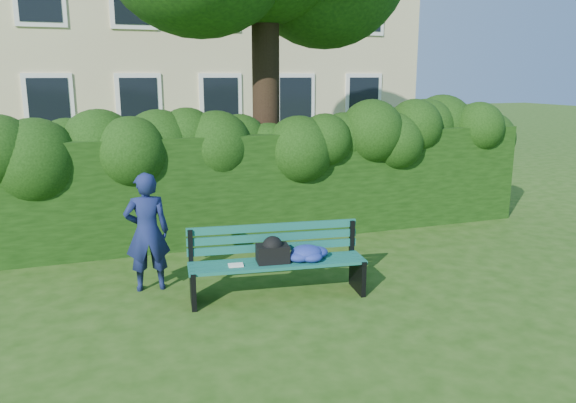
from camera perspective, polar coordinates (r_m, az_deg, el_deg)
name	(u,v)px	position (r m, az deg, el deg)	size (l,w,h in m)	color
ground	(303,277)	(7.88, 1.48, -7.66)	(80.00, 80.00, 0.00)	#224910
hedge	(257,185)	(9.65, -3.21, 1.68)	(10.00, 1.00, 1.80)	black
park_bench	(283,258)	(7.09, -0.53, -5.73)	(2.26, 0.84, 0.89)	#0F4E49
man_reading	(147,232)	(7.44, -14.12, -3.02)	(0.57, 0.37, 1.55)	navy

